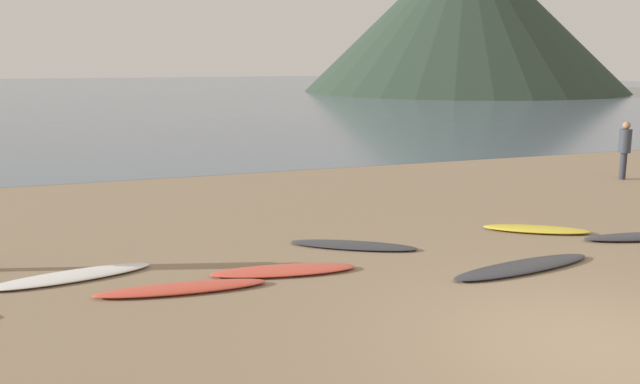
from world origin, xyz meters
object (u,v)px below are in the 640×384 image
object	(u,v)px
surfboard_2	(181,288)
surfboard_5	(523,267)
surfboard_1	(71,276)
person_1	(625,145)
surfboard_6	(536,229)
surfboard_3	(284,270)
surfboard_4	(353,245)

from	to	relation	value
surfboard_2	surfboard_5	xyz separation A→B (m)	(5.06, -0.81, -0.00)
surfboard_5	surfboard_2	bearing A→B (deg)	162.76
surfboard_1	person_1	xyz separation A→B (m)	(13.86, 3.73, 0.87)
surfboard_1	surfboard_6	xyz separation A→B (m)	(8.15, -0.08, 0.01)
surfboard_3	surfboard_5	xyz separation A→B (m)	(3.49, -1.09, -0.00)
surfboard_3	surfboard_5	size ratio (longest dim) A/B	0.83
surfboard_6	surfboard_1	bearing A→B (deg)	-148.12
surfboard_1	surfboard_4	xyz separation A→B (m)	(4.53, 0.12, -0.00)
surfboard_4	surfboard_1	bearing A→B (deg)	-146.09
surfboard_6	person_1	world-z (taller)	person_1
surfboard_3	surfboard_6	distance (m)	5.20
surfboard_1	surfboard_3	world-z (taller)	surfboard_3
surfboard_1	surfboard_4	bearing A→B (deg)	-9.20
surfboard_2	surfboard_5	bearing A→B (deg)	-4.26
surfboard_3	surfboard_4	size ratio (longest dim) A/B	1.00
surfboard_3	surfboard_1	bearing A→B (deg)	173.80
surfboard_1	surfboard_6	world-z (taller)	surfboard_6
surfboard_3	person_1	bearing A→B (deg)	31.83
surfboard_4	person_1	bearing A→B (deg)	53.50
surfboard_2	surfboard_4	xyz separation A→B (m)	(3.10, 1.23, -0.01)
surfboard_5	person_1	world-z (taller)	person_1
surfboard_2	surfboard_3	bearing A→B (deg)	15.08
surfboard_1	surfboard_4	world-z (taller)	surfboard_1
surfboard_3	surfboard_6	world-z (taller)	surfboard_6
surfboard_2	person_1	distance (m)	13.37
surfboard_2	surfboard_6	size ratio (longest dim) A/B	1.23
surfboard_1	person_1	size ratio (longest dim) A/B	1.50
surfboard_3	surfboard_5	bearing A→B (deg)	-8.30
surfboard_4	surfboard_5	bearing A→B (deg)	-13.78
person_1	surfboard_3	bearing A→B (deg)	-43.02
surfboard_6	surfboard_4	bearing A→B (deg)	-150.82
surfboard_2	surfboard_5	size ratio (longest dim) A/B	0.89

